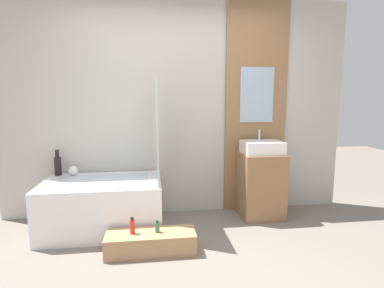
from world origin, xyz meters
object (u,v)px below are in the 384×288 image
Objects in this scene: sink at (262,147)px; vase_tall_dark at (58,165)px; bathtub at (103,205)px; wooden_step_bench at (151,242)px; bottle_soap_primary at (132,226)px; bottle_soap_secondary at (157,227)px; vase_round_light at (73,171)px.

vase_tall_dark is at bearing 176.04° from sink.
bathtub is at bearing -175.59° from sink.
bathtub is at bearing 132.09° from wooden_step_bench.
bottle_soap_secondary is at bearing 0.00° from bottle_soap_primary.
vase_tall_dark is at bearing 174.69° from vase_round_light.
bottle_soap_secondary is (0.57, -0.56, -0.04)m from bathtub.
sink is at bearing 29.43° from bottle_soap_secondary.
vase_tall_dark reaches higher than bottle_soap_primary.
bottle_soap_secondary is (1.11, -0.87, -0.43)m from vase_tall_dark.
vase_tall_dark reaches higher than wooden_step_bench.
sink is (1.82, 0.14, 0.57)m from bathtub.
bottle_soap_secondary is (0.06, 0.00, 0.14)m from wooden_step_bench.
bathtub is 1.92m from sink.
sink is 4.15× the size of bottle_soap_secondary.
vase_round_light is (0.17, -0.02, -0.07)m from vase_tall_dark.
vase_tall_dark is at bearing 141.88° from bottle_soap_secondary.
sink is 1.56m from bottle_soap_secondary.
bottle_soap_primary is (0.71, -0.85, -0.34)m from vase_round_light.
sink reaches higher than bottle_soap_secondary.
wooden_step_bench is 5.24× the size of bottle_soap_primary.
wooden_step_bench is at bearing 0.00° from bottle_soap_primary.
bottle_soap_primary is (0.34, -0.56, -0.01)m from bathtub.
bottle_soap_secondary is at bearing -150.57° from sink.
wooden_step_bench is 2.79× the size of vase_tall_dark.
bottle_soap_primary is (0.88, -0.87, -0.41)m from vase_tall_dark.
bottle_soap_secondary is at bearing 0.00° from wooden_step_bench.
bottle_soap_secondary reaches higher than wooden_step_bench.
bottle_soap_secondary is (-1.25, -0.71, -0.61)m from sink.
vase_tall_dark reaches higher than bathtub.
vase_tall_dark is 1.30m from bottle_soap_primary.
sink is 1.53× the size of vase_tall_dark.
vase_round_light is at bearing 141.83° from bathtub.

